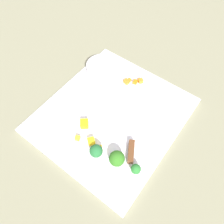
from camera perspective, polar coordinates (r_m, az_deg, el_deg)
ground_plane at (r=0.65m, az=0.00°, el=-1.05°), size 4.00×4.00×0.00m
cutting_board at (r=0.64m, az=0.00°, el=-0.77°), size 0.40×0.37×0.01m
prep_bowl at (r=0.70m, az=-2.51°, el=10.65°), size 0.10×0.10×0.05m
chef_knife at (r=0.61m, az=5.40°, el=-4.14°), size 0.27×0.17×0.02m
carrot_dice_0 at (r=0.70m, az=6.02°, el=7.66°), size 0.01×0.01×0.01m
carrot_dice_1 at (r=0.71m, az=4.45°, el=8.15°), size 0.01×0.01×0.01m
carrot_dice_2 at (r=0.70m, az=3.74°, el=7.81°), size 0.02×0.02×0.01m
carrot_dice_3 at (r=0.71m, az=7.32°, el=7.98°), size 0.02×0.02×0.01m
pepper_dice_0 at (r=0.61m, az=-7.14°, el=-3.04°), size 0.03×0.03×0.02m
pepper_dice_1 at (r=0.59m, az=-5.39°, el=-7.52°), size 0.02×0.02×0.02m
pepper_dice_2 at (r=0.60m, az=-8.85°, el=-6.68°), size 0.02×0.02×0.01m
pepper_dice_3 at (r=0.58m, az=-3.41°, el=-9.48°), size 0.02×0.02×0.02m
broccoli_floret_0 at (r=0.55m, az=6.17°, el=-14.42°), size 0.02×0.02×0.03m
broccoli_floret_1 at (r=0.55m, az=1.26°, el=-11.91°), size 0.04×0.04×0.04m
broccoli_floret_2 at (r=0.56m, az=-4.11°, el=-10.01°), size 0.03×0.03×0.04m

